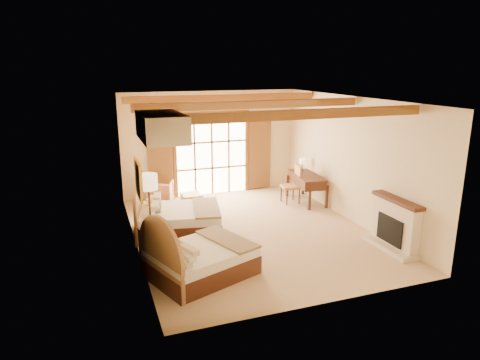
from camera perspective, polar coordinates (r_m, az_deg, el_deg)
name	(u,v)px	position (r m, az deg, el deg)	size (l,w,h in m)	color
floor	(251,231)	(10.58, 1.51, -6.84)	(7.00, 7.00, 0.00)	tan
wall_back	(211,143)	(13.35, -3.87, 4.90)	(5.50, 5.50, 0.00)	beige
wall_left	(133,178)	(9.48, -14.13, 0.29)	(7.00, 7.00, 0.00)	beige
wall_right	(352,160)	(11.35, 14.65, 2.65)	(7.00, 7.00, 0.00)	beige
ceiling	(252,99)	(9.84, 1.64, 10.73)	(7.00, 7.00, 0.00)	#BC7037
ceiling_beams	(252,105)	(9.85, 1.64, 10.03)	(5.39, 4.60, 0.18)	olive
french_doors	(212,155)	(13.36, -3.77, 3.38)	(3.95, 0.08, 2.60)	white
fireplace	(394,227)	(10.03, 19.89, -5.88)	(0.46, 1.40, 1.16)	beige
painting	(139,179)	(8.72, -13.38, 0.09)	(0.06, 0.95, 0.75)	gold
canopy_valance	(161,127)	(7.31, -10.43, 7.02)	(0.70, 1.40, 0.45)	beige
bed_near	(194,258)	(8.35, -6.09, -10.32)	(2.34, 1.98, 1.23)	#492617
bed_far	(173,218)	(10.44, -8.97, -4.99)	(2.27, 1.87, 1.31)	#492617
nightstand	(155,244)	(9.22, -11.24, -8.35)	(0.54, 0.54, 0.65)	#492617
floor_lamp	(148,187)	(8.93, -12.11, -0.92)	(0.38, 0.38, 1.80)	#342718
armchair	(160,192)	(12.76, -10.63, -1.64)	(0.72, 0.74, 0.67)	#BC7A53
ottoman	(191,200)	(12.35, -6.49, -2.72)	(0.53, 0.53, 0.39)	#9D7F47
desk	(306,187)	(12.82, 8.83, -0.97)	(0.87, 1.62, 0.83)	#492617
desk_chair	(291,191)	(12.70, 6.83, -1.49)	(0.57, 0.57, 1.13)	#B1764D
desk_lamp	(303,162)	(13.10, 8.34, 2.45)	(0.19, 0.19, 0.38)	#342718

